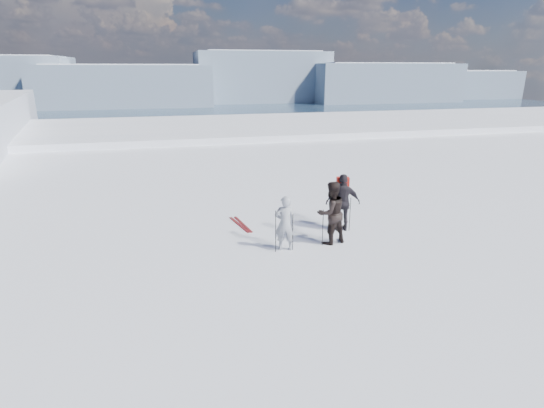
{
  "coord_description": "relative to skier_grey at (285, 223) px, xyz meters",
  "views": [
    {
      "loc": [
        -4.6,
        -8.6,
        5.3
      ],
      "look_at": [
        -1.74,
        3.0,
        1.47
      ],
      "focal_mm": 28.0,
      "sensor_mm": 36.0,
      "label": 1
    }
  ],
  "objects": [
    {
      "name": "skier_grey",
      "position": [
        0.0,
        0.0,
        0.0
      ],
      "size": [
        0.68,
        0.5,
        1.71
      ],
      "primitive_type": "imported",
      "rotation": [
        0.0,
        0.0,
        2.99
      ],
      "color": "#9397A1",
      "rests_on": "ground"
    },
    {
      "name": "lake_basin",
      "position": [
        1.36,
        27.08,
        -7.36
      ],
      "size": [
        820.0,
        820.0,
        71.62
      ],
      "color": "white",
      "rests_on": "ground"
    },
    {
      "name": "skis_loose",
      "position": [
        -0.93,
        2.45,
        -0.84
      ],
      "size": [
        0.56,
        1.69,
        0.03
      ],
      "color": "black",
      "rests_on": "ground"
    },
    {
      "name": "far_mountain_range",
      "position": [
        30.96,
        451.87,
        -8.05
      ],
      "size": [
        770.0,
        110.0,
        53.0
      ],
      "color": "slate",
      "rests_on": "ground"
    },
    {
      "name": "skier_dark",
      "position": [
        1.54,
        0.17,
        0.15
      ],
      "size": [
        1.13,
        0.97,
        2.01
      ],
      "primitive_type": "imported",
      "rotation": [
        0.0,
        0.0,
        3.38
      ],
      "color": "black",
      "rests_on": "ground"
    },
    {
      "name": "ski_poles",
      "position": [
        1.26,
        0.35,
        -0.24
      ],
      "size": [
        2.91,
        1.18,
        1.36
      ],
      "color": "black",
      "rests_on": "ground"
    },
    {
      "name": "backpack",
      "position": [
        2.41,
        1.39,
        1.39
      ],
      "size": [
        0.46,
        0.33,
        0.58
      ],
      "primitive_type": "cube",
      "rotation": [
        0.0,
        0.0,
        2.88
      ],
      "color": "red",
      "rests_on": "skier_pack"
    },
    {
      "name": "skier_pack",
      "position": [
        2.35,
        1.14,
        0.12
      ],
      "size": [
        1.23,
        0.76,
        1.96
      ],
      "primitive_type": "imported",
      "rotation": [
        0.0,
        0.0,
        2.88
      ],
      "color": "black",
      "rests_on": "ground"
    }
  ]
}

